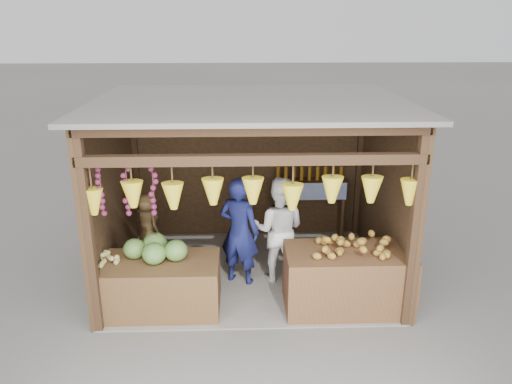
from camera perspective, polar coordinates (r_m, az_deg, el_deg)
ground at (r=7.80m, az=-0.62°, el=-9.19°), size 80.00×80.00×0.00m
stall_structure at (r=7.12m, az=-0.93°, el=2.53°), size 4.30×3.30×2.66m
back_shelf at (r=8.71m, az=6.08°, el=0.07°), size 1.25×0.32×1.32m
counter_left at (r=6.84m, az=-10.79°, el=-10.48°), size 1.54×0.85×0.71m
counter_right at (r=6.85m, az=10.37°, el=-9.84°), size 1.65×0.85×0.84m
stool at (r=7.99m, az=-12.00°, el=-7.76°), size 0.30×0.30×0.28m
man_standing at (r=7.20m, az=-1.92°, el=-4.53°), size 0.70×0.59×1.62m
woman_standing at (r=7.29m, az=2.63°, el=-4.32°), size 0.89×0.77×1.60m
vendor_seated at (r=7.74m, az=-12.32°, el=-3.63°), size 0.56×0.55×0.97m
melon_pile at (r=6.69m, az=-11.42°, el=-6.30°), size 1.00×0.50×0.32m
tanfruit_pile at (r=6.78m, az=-16.54°, el=-7.25°), size 0.34×0.40×0.13m
mango_pile at (r=6.63m, az=10.77°, el=-5.77°), size 1.40×0.64×0.22m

